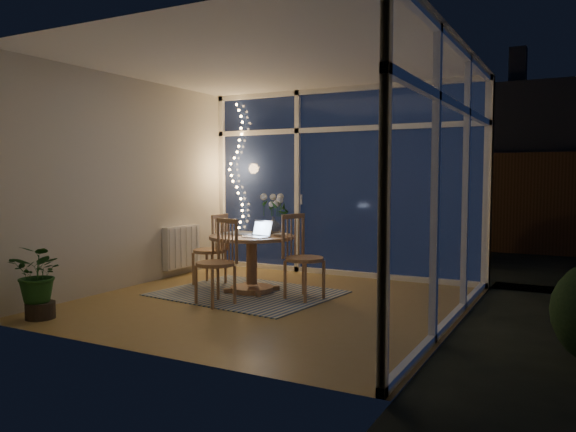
% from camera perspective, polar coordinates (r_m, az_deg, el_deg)
% --- Properties ---
extents(floor, '(4.00, 4.00, 0.00)m').
position_cam_1_polar(floor, '(6.22, -1.81, -8.77)').
color(floor, olive).
rests_on(floor, ground).
extents(ceiling, '(4.00, 4.00, 0.00)m').
position_cam_1_polar(ceiling, '(6.18, -1.87, 15.43)').
color(ceiling, silver).
rests_on(ceiling, wall_back).
extents(wall_back, '(4.00, 0.04, 2.60)m').
position_cam_1_polar(wall_back, '(7.86, 5.45, 3.45)').
color(wall_back, beige).
rests_on(wall_back, floor).
extents(wall_front, '(4.00, 0.04, 2.60)m').
position_cam_1_polar(wall_front, '(4.44, -14.80, 2.88)').
color(wall_front, beige).
rests_on(wall_front, floor).
extents(wall_left, '(0.04, 4.00, 2.60)m').
position_cam_1_polar(wall_left, '(7.27, -15.67, 3.27)').
color(wall_left, beige).
rests_on(wall_left, floor).
extents(wall_right, '(0.04, 4.00, 2.60)m').
position_cam_1_polar(wall_right, '(5.36, 17.09, 3.02)').
color(wall_right, beige).
rests_on(wall_right, floor).
extents(window_wall_back, '(4.00, 0.10, 2.60)m').
position_cam_1_polar(window_wall_back, '(7.82, 5.33, 3.45)').
color(window_wall_back, white).
rests_on(window_wall_back, floor).
extents(window_wall_right, '(0.10, 4.00, 2.60)m').
position_cam_1_polar(window_wall_right, '(5.36, 16.67, 3.03)').
color(window_wall_right, white).
rests_on(window_wall_right, floor).
extents(radiator, '(0.10, 0.70, 0.58)m').
position_cam_1_polar(radiator, '(7.97, -10.76, -3.08)').
color(radiator, white).
rests_on(radiator, wall_left).
extents(fairy_lights, '(0.24, 0.10, 1.85)m').
position_cam_1_polar(fairy_lights, '(8.53, -5.19, 5.01)').
color(fairy_lights, '#FFBA66').
rests_on(fairy_lights, window_wall_back).
extents(garden_patio, '(12.00, 6.00, 0.10)m').
position_cam_1_polar(garden_patio, '(10.66, 14.12, -3.83)').
color(garden_patio, black).
rests_on(garden_patio, ground).
extents(garden_fence, '(11.00, 0.08, 1.80)m').
position_cam_1_polar(garden_fence, '(11.18, 12.33, 1.50)').
color(garden_fence, '#3C2816').
rests_on(garden_fence, ground).
extents(neighbour_roof, '(7.00, 3.00, 2.20)m').
position_cam_1_polar(neighbour_roof, '(14.05, 16.94, 7.23)').
color(neighbour_roof, '#2E3137').
rests_on(neighbour_roof, ground).
extents(garden_shrubs, '(0.90, 0.90, 0.90)m').
position_cam_1_polar(garden_shrubs, '(9.51, 4.20, -1.57)').
color(garden_shrubs, black).
rests_on(garden_shrubs, ground).
extents(rug, '(2.11, 1.77, 0.01)m').
position_cam_1_polar(rug, '(6.67, -4.15, -7.84)').
color(rug, beige).
rests_on(rug, floor).
extents(dining_table, '(1.11, 1.11, 0.68)m').
position_cam_1_polar(dining_table, '(6.70, -3.71, -4.88)').
color(dining_table, '#9D6447').
rests_on(dining_table, floor).
extents(chair_left, '(0.43, 0.43, 0.92)m').
position_cam_1_polar(chair_left, '(7.19, -8.00, -3.34)').
color(chair_left, '#9D6447').
rests_on(chair_left, floor).
extents(chair_right, '(0.56, 0.56, 0.97)m').
position_cam_1_polar(chair_right, '(6.27, 1.67, -4.15)').
color(chair_right, '#9D6447').
rests_on(chair_right, floor).
extents(chair_front, '(0.55, 0.55, 0.94)m').
position_cam_1_polar(chair_front, '(6.08, -7.41, -4.61)').
color(chair_front, '#9D6447').
rests_on(chair_front, floor).
extents(laptop, '(0.33, 0.31, 0.21)m').
position_cam_1_polar(laptop, '(6.41, -3.25, -1.27)').
color(laptop, silver).
rests_on(laptop, dining_table).
extents(flower_vase, '(0.22, 0.22, 0.21)m').
position_cam_1_polar(flower_vase, '(6.84, -1.46, -0.92)').
color(flower_vase, silver).
rests_on(flower_vase, dining_table).
extents(bowl, '(0.17, 0.17, 0.04)m').
position_cam_1_polar(bowl, '(6.53, -0.85, -1.92)').
color(bowl, white).
rests_on(bowl, dining_table).
extents(newspapers, '(0.43, 0.35, 0.02)m').
position_cam_1_polar(newspapers, '(6.79, -4.75, -1.76)').
color(newspapers, silver).
rests_on(newspapers, dining_table).
extents(phone, '(0.13, 0.08, 0.01)m').
position_cam_1_polar(phone, '(6.55, -3.90, -2.02)').
color(phone, black).
rests_on(phone, dining_table).
extents(potted_plant, '(0.65, 0.60, 0.76)m').
position_cam_1_polar(potted_plant, '(5.97, -23.94, -5.95)').
color(potted_plant, '#184318').
rests_on(potted_plant, floor).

